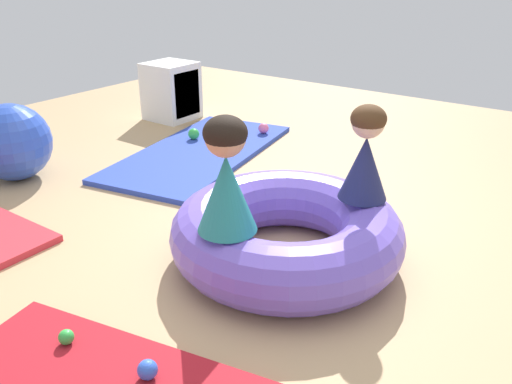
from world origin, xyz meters
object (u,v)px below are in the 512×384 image
(play_ball_green, at_px, (194,134))
(play_ball_pink, at_px, (264,128))
(exercise_ball_large, at_px, (12,142))
(play_ball_blue, at_px, (147,370))
(child_in_navy, at_px, (366,154))
(child_in_teal, at_px, (226,177))
(play_ball_green_second, at_px, (66,337))
(storage_cube, at_px, (173,91))
(inflatable_cushion, at_px, (287,233))

(play_ball_green, relative_size, play_ball_pink, 1.03)
(exercise_ball_large, bearing_deg, play_ball_blue, -111.21)
(child_in_navy, relative_size, play_ball_pink, 5.29)
(play_ball_green, xyz_separation_m, play_ball_blue, (-2.27, -1.81, -0.01))
(child_in_teal, distance_m, play_ball_pink, 2.49)
(play_ball_green_second, bearing_deg, play_ball_blue, -81.99)
(play_ball_blue, relative_size, storage_cube, 0.14)
(storage_cube, bearing_deg, exercise_ball_large, -174.74)
(child_in_navy, height_order, play_ball_green, child_in_navy)
(child_in_navy, distance_m, storage_cube, 3.03)
(child_in_navy, bearing_deg, play_ball_blue, -4.68)
(play_ball_green, height_order, exercise_ball_large, exercise_ball_large)
(play_ball_pink, bearing_deg, storage_cube, 91.30)
(inflatable_cushion, height_order, play_ball_blue, inflatable_cushion)
(child_in_teal, relative_size, play_ball_green_second, 8.50)
(child_in_teal, xyz_separation_m, play_ball_green, (1.58, 1.65, -0.52))
(play_ball_blue, xyz_separation_m, play_ball_green_second, (-0.06, 0.42, -0.01))
(child_in_navy, height_order, storage_cube, child_in_navy)
(play_ball_pink, bearing_deg, inflatable_cushion, -141.59)
(inflatable_cushion, bearing_deg, child_in_teal, 169.46)
(child_in_teal, bearing_deg, exercise_ball_large, -142.00)
(exercise_ball_large, bearing_deg, child_in_navy, -79.24)
(play_ball_green, distance_m, play_ball_blue, 2.90)
(play_ball_pink, relative_size, play_ball_green_second, 1.47)
(play_ball_blue, height_order, exercise_ball_large, exercise_ball_large)
(child_in_teal, relative_size, play_ball_blue, 6.97)
(child_in_teal, height_order, play_ball_blue, child_in_teal)
(child_in_teal, xyz_separation_m, child_in_navy, (0.70, -0.35, -0.02))
(exercise_ball_large, relative_size, storage_cube, 1.00)
(inflatable_cushion, relative_size, exercise_ball_large, 2.20)
(play_ball_green, xyz_separation_m, play_ball_green_second, (-2.32, -1.39, -0.02))
(child_in_teal, height_order, storage_cube, child_in_teal)
(inflatable_cushion, distance_m, storage_cube, 2.93)
(storage_cube, bearing_deg, inflatable_cushion, -124.37)
(child_in_teal, bearing_deg, play_ball_pink, 164.92)
(play_ball_green, bearing_deg, exercise_ball_large, 159.02)
(child_in_teal, xyz_separation_m, storage_cube, (2.06, 2.35, -0.33))
(play_ball_blue, relative_size, exercise_ball_large, 0.14)
(play_ball_green, distance_m, play_ball_green_second, 2.71)
(play_ball_green_second, distance_m, storage_cube, 3.49)
(exercise_ball_large, height_order, storage_cube, same)
(play_ball_green, bearing_deg, play_ball_blue, -141.43)
(play_ball_blue, height_order, play_ball_green_second, play_ball_blue)
(child_in_teal, relative_size, play_ball_pink, 5.79)
(play_ball_pink, height_order, storage_cube, storage_cube)
(child_in_navy, height_order, exercise_ball_large, child_in_navy)
(inflatable_cushion, distance_m, play_ball_pink, 2.15)
(play_ball_green, height_order, storage_cube, storage_cube)
(storage_cube, bearing_deg, child_in_teal, -131.24)
(child_in_teal, distance_m, storage_cube, 3.14)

